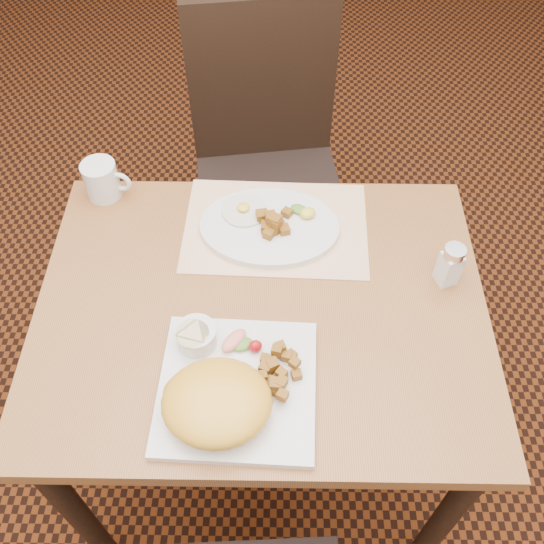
{
  "coord_description": "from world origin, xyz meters",
  "views": [
    {
      "loc": [
        0.03,
        -0.69,
        1.74
      ],
      "look_at": [
        0.02,
        0.03,
        0.82
      ],
      "focal_mm": 40.0,
      "sensor_mm": 36.0,
      "label": 1
    }
  ],
  "objects": [
    {
      "name": "table",
      "position": [
        0.0,
        0.0,
        0.64
      ],
      "size": [
        0.9,
        0.7,
        0.75
      ],
      "color": "#995E2F",
      "rests_on": "ground"
    },
    {
      "name": "coffee_mug",
      "position": [
        -0.37,
        0.31,
        0.79
      ],
      "size": [
        0.11,
        0.08,
        0.09
      ],
      "color": "silver",
      "rests_on": "table"
    },
    {
      "name": "garnish_ov",
      "position": [
        0.09,
        0.23,
        0.78
      ],
      "size": [
        0.07,
        0.06,
        0.02
      ],
      "color": "#387223",
      "rests_on": "plate_oval"
    },
    {
      "name": "placemat",
      "position": [
        0.03,
        0.21,
        0.75
      ],
      "size": [
        0.41,
        0.29,
        0.0
      ],
      "primitive_type": "cube",
      "rotation": [
        0.0,
        0.0,
        -0.03
      ],
      "color": "white",
      "rests_on": "table"
    },
    {
      "name": "home_fries_ov",
      "position": [
        0.02,
        0.19,
        0.78
      ],
      "size": [
        0.08,
        0.09,
        0.04
      ],
      "color": "#925E17",
      "rests_on": "plate_oval"
    },
    {
      "name": "fried_egg",
      "position": [
        -0.04,
        0.24,
        0.77
      ],
      "size": [
        0.1,
        0.1,
        0.02
      ],
      "color": "white",
      "rests_on": "plate_oval"
    },
    {
      "name": "chair_far",
      "position": [
        -0.0,
        0.68,
        0.54
      ],
      "size": [
        0.48,
        0.49,
        0.97
      ],
      "rotation": [
        0.0,
        0.0,
        3.29
      ],
      "color": "black",
      "rests_on": "ground"
    },
    {
      "name": "hollandaise_mound",
      "position": [
        -0.07,
        -0.24,
        0.8
      ],
      "size": [
        0.19,
        0.17,
        0.07
      ],
      "color": "yellow",
      "rests_on": "plate_square"
    },
    {
      "name": "home_fries_sq",
      "position": [
        0.03,
        -0.17,
        0.78
      ],
      "size": [
        0.1,
        0.12,
        0.03
      ],
      "color": "#925E17",
      "rests_on": "plate_square"
    },
    {
      "name": "ground",
      "position": [
        0.0,
        0.0,
        0.0
      ],
      "size": [
        8.0,
        8.0,
        0.0
      ],
      "primitive_type": "plane",
      "color": "black",
      "rests_on": "ground"
    },
    {
      "name": "garnish_sq",
      "position": [
        -0.04,
        -0.1,
        0.78
      ],
      "size": [
        0.09,
        0.07,
        0.03
      ],
      "color": "#387223",
      "rests_on": "plate_square"
    },
    {
      "name": "salt_shaker",
      "position": [
        0.38,
        0.07,
        0.8
      ],
      "size": [
        0.05,
        0.05,
        0.1
      ],
      "color": "white",
      "rests_on": "table"
    },
    {
      "name": "plate_oval",
      "position": [
        0.01,
        0.2,
        0.76
      ],
      "size": [
        0.32,
        0.24,
        0.02
      ],
      "primitive_type": null,
      "rotation": [
        0.0,
        0.0,
        -0.05
      ],
      "color": "silver",
      "rests_on": "placemat"
    },
    {
      "name": "plate_square",
      "position": [
        -0.04,
        -0.19,
        0.76
      ],
      "size": [
        0.29,
        0.29,
        0.02
      ],
      "primitive_type": "cube",
      "rotation": [
        0.0,
        0.0,
        -0.04
      ],
      "color": "silver",
      "rests_on": "table"
    },
    {
      "name": "ramekin",
      "position": [
        -0.12,
        -0.1,
        0.79
      ],
      "size": [
        0.08,
        0.08,
        0.04
      ],
      "color": "silver",
      "rests_on": "plate_square"
    }
  ]
}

